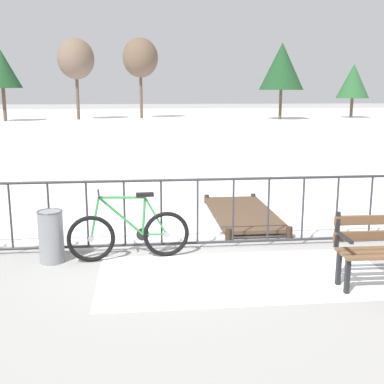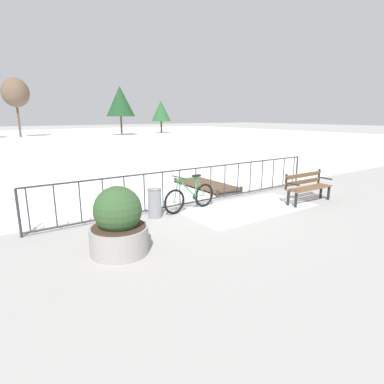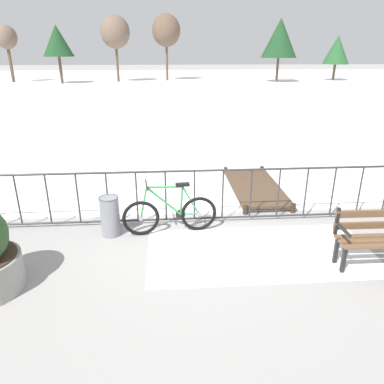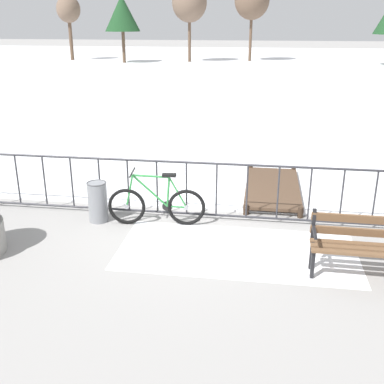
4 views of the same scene
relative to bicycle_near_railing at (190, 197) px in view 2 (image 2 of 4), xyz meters
The scene contains 12 objects.
ground_plane 0.71m from the bicycle_near_railing, 39.78° to the left, with size 160.00×160.00×0.00m, color gray.
frozen_pond 28.79m from the bicycle_near_railing, 89.07° to the left, with size 80.00×56.00×0.03m, color white.
snow_patch 1.71m from the bicycle_near_railing, 29.09° to the right, with size 3.71×1.78×0.01m, color white.
railing_fence 0.64m from the bicycle_near_railing, 39.78° to the left, with size 9.06×0.06×1.07m.
bicycle_near_railing is the anchor object (origin of this frame).
park_bench 3.54m from the bicycle_near_railing, 20.71° to the right, with size 1.61×0.50×0.89m.
planter_with_shrub 3.04m from the bicycle_near_railing, 150.05° to the right, with size 1.08×1.08×1.27m.
trash_bin 1.07m from the bicycle_near_railing, behind, with size 0.35×0.35×0.73m.
wooden_dock 2.83m from the bicycle_near_railing, 43.93° to the left, with size 1.10×2.63×0.20m.
tree_west_mid 35.75m from the bicycle_near_railing, 89.44° to the left, with size 2.94×2.94×6.63m.
tree_centre 34.59m from the bicycle_near_railing, 70.35° to the left, with size 3.56×3.56×6.06m.
tree_east_mid 38.80m from the bicycle_near_railing, 61.69° to the left, with size 2.75×2.75×4.55m.
Camera 2 is at (-5.14, -7.21, 2.50)m, focal length 29.80 mm.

